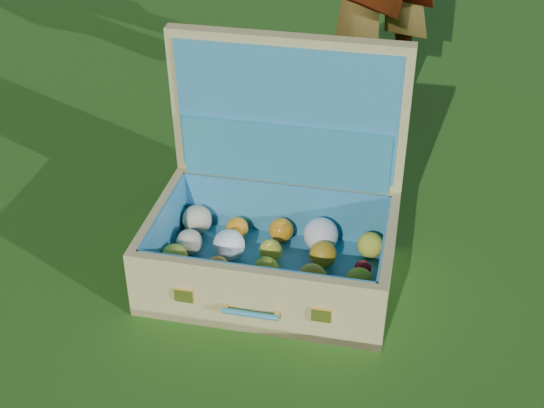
# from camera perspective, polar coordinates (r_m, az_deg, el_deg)

# --- Properties ---
(ground) EXTENTS (60.00, 60.00, 0.00)m
(ground) POSITION_cam_1_polar(r_m,az_deg,el_deg) (2.03, 3.64, -4.79)
(ground) COLOR #215114
(ground) RESTS_ON ground
(stray_ball) EXTENTS (0.07, 0.07, 0.07)m
(stray_ball) POSITION_cam_1_polar(r_m,az_deg,el_deg) (1.94, -8.92, -5.83)
(stray_ball) COLOR teal
(stray_ball) RESTS_ON ground
(suitcase) EXTENTS (0.68, 0.54, 0.59)m
(suitcase) POSITION_cam_1_polar(r_m,az_deg,el_deg) (1.94, 0.30, -0.60)
(suitcase) COLOR #CEBB6F
(suitcase) RESTS_ON ground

